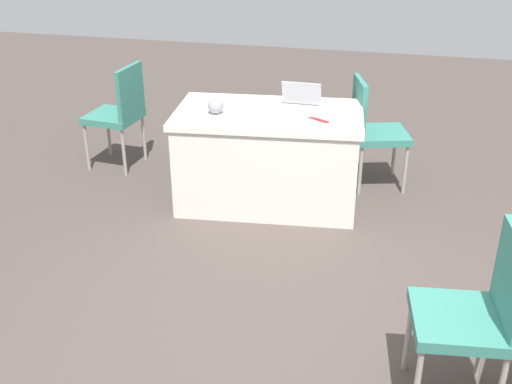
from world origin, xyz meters
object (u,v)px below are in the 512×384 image
(table_foreground, at_px, (268,157))
(yarn_ball, at_px, (215,106))
(scissors_red, at_px, (319,120))
(chair_near_front, at_px, (477,310))
(chair_tucked_right, at_px, (373,127))
(chair_aisle, at_px, (119,110))
(laptop_silver, at_px, (299,105))

(table_foreground, bearing_deg, yarn_ball, 19.70)
(table_foreground, height_order, scissors_red, scissors_red)
(chair_near_front, bearing_deg, chair_tucked_right, 7.82)
(chair_near_front, distance_m, chair_aisle, 3.73)
(chair_tucked_right, distance_m, laptop_silver, 0.76)
(chair_near_front, relative_size, chair_tucked_right, 1.02)
(chair_near_front, distance_m, scissors_red, 2.13)
(chair_aisle, bearing_deg, table_foreground, -99.80)
(chair_near_front, distance_m, laptop_silver, 2.40)
(table_foreground, bearing_deg, scissors_red, 165.49)
(chair_near_front, relative_size, scissors_red, 5.36)
(chair_near_front, distance_m, yarn_ball, 2.60)
(chair_aisle, bearing_deg, chair_tucked_right, -81.78)
(table_foreground, xyz_separation_m, chair_near_front, (-1.44, 1.96, 0.17))
(laptop_silver, bearing_deg, chair_tucked_right, -141.94)
(chair_aisle, bearing_deg, laptop_silver, -95.05)
(chair_tucked_right, bearing_deg, laptop_silver, -69.29)
(chair_tucked_right, distance_m, scissors_red, 0.76)
(laptop_silver, bearing_deg, yarn_ball, 21.36)
(laptop_silver, relative_size, yarn_ball, 2.62)
(chair_aisle, distance_m, laptop_silver, 1.73)
(chair_tucked_right, xyz_separation_m, laptop_silver, (0.56, 0.42, 0.28))
(table_foreground, distance_m, yarn_ball, 0.61)
(chair_near_front, height_order, yarn_ball, chair_near_front)
(chair_tucked_right, height_order, scissors_red, chair_tucked_right)
(chair_tucked_right, height_order, laptop_silver, laptop_silver)
(table_foreground, height_order, laptop_silver, laptop_silver)
(table_foreground, distance_m, chair_tucked_right, 0.95)
(chair_aisle, height_order, scissors_red, chair_aisle)
(chair_near_front, height_order, chair_aisle, chair_near_front)
(table_foreground, relative_size, scissors_red, 8.58)
(table_foreground, height_order, chair_tucked_right, chair_tucked_right)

